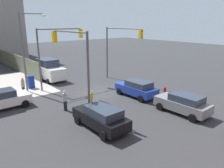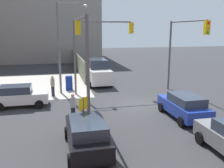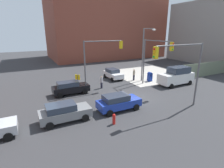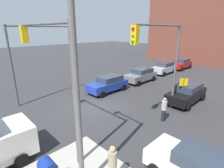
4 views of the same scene
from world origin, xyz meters
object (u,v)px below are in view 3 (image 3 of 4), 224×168
Objects in this scene: traffic_signal_se_corner at (183,63)px; mailbox_blue at (150,76)px; van_white_delivery at (177,76)px; pedestrian_waiting at (101,82)px; traffic_signal_nw_corner at (100,55)px; traffic_signal_ne_corner at (154,54)px; coupe_blue at (118,102)px; hatchback_white at (113,74)px; smokestack at (151,31)px; street_lamp_corner at (144,51)px; pedestrian_crossing at (134,75)px; coupe_gray at (64,112)px; coupe_black at (70,88)px; fire_hydrant at (114,119)px.

traffic_signal_se_corner is 11.04m from mailbox_blue.
pedestrian_waiting is at bearing 162.04° from van_white_delivery.
traffic_signal_nw_corner is 7.23m from traffic_signal_ne_corner.
coupe_blue and hatchback_white have the same top height.
smokestack is 1.93× the size of street_lamp_corner.
traffic_signal_nw_corner reaches higher than pedestrian_crossing.
hatchback_white is 0.92× the size of coupe_gray.
traffic_signal_nw_corner is 5.52m from coupe_black.
smokestack is 44.10m from coupe_blue.
smokestack is at bearing 40.58° from hatchback_white.
coupe_gray is 2.40× the size of pedestrian_crossing.
hatchback_white is 14.87m from coupe_gray.
traffic_signal_nw_corner and traffic_signal_se_corner have the same top height.
pedestrian_crossing is at bearing -44.93° from hatchback_white.
pedestrian_waiting is at bearing 178.60° from mailbox_blue.
traffic_signal_ne_corner is 1.49× the size of coupe_gray.
van_white_delivery reaches higher than fire_hydrant.
traffic_signal_nw_corner is at bearing -173.02° from street_lamp_corner.
fire_hydrant is (-2.58, -8.70, -4.14)m from traffic_signal_nw_corner.
pedestrian_waiting is (4.42, 0.35, 0.06)m from coupe_black.
traffic_signal_se_corner reaches higher than coupe_blue.
pedestrian_crossing reaches higher than coupe_gray.
smokestack is at bearing 54.98° from traffic_signal_se_corner.
coupe_blue is at bearing 154.70° from traffic_signal_se_corner.
street_lamp_corner reaches higher than mailbox_blue.
smokestack is 3.83× the size of hatchback_white.
traffic_signal_nw_corner is 1.20× the size of van_white_delivery.
coupe_black and coupe_blue have the same top height.
traffic_signal_nw_corner reaches higher than coupe_blue.
pedestrian_crossing reaches higher than mailbox_blue.
traffic_signal_nw_corner reaches higher than coupe_black.
coupe_blue reaches higher than fire_hydrant.
fire_hydrant is 0.21× the size of coupe_gray.
pedestrian_crossing is at bearing 48.18° from coupe_blue.
hatchback_white reaches higher than fire_hydrant.
traffic_signal_nw_corner is 3.76× the size of pedestrian_waiting.
smokestack is 47.68m from coupe_gray.
traffic_signal_nw_corner is at bearing 73.49° from fire_hydrant.
coupe_gray is (-6.17, -6.24, -3.79)m from traffic_signal_nw_corner.
fire_hydrant is 2.86m from coupe_blue.
traffic_signal_nw_corner is 1.50× the size of coupe_blue.
traffic_signal_se_corner is 9.56m from van_white_delivery.
traffic_signal_ne_corner is 3.56× the size of pedestrian_crossing.
van_white_delivery is at bearing -47.67° from street_lamp_corner.
coupe_blue is at bearing -132.90° from smokestack.
pedestrian_crossing is 6.34m from pedestrian_waiting.
coupe_blue is (-9.53, -6.91, 0.08)m from mailbox_blue.
traffic_signal_se_corner is (4.57, -9.00, 0.04)m from traffic_signal_nw_corner.
mailbox_blue is at bearing -41.56° from hatchback_white.
traffic_signal_se_corner reaches higher than coupe_gray.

